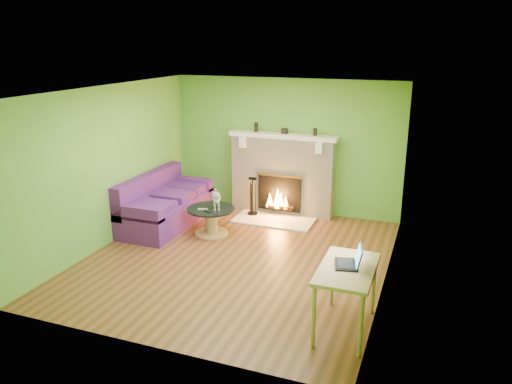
% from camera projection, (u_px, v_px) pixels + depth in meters
% --- Properties ---
extents(floor, '(5.00, 5.00, 0.00)m').
position_uv_depth(floor, '(237.00, 258.00, 7.81)').
color(floor, '#513417').
rests_on(floor, ground).
extents(ceiling, '(5.00, 5.00, 0.00)m').
position_uv_depth(ceiling, '(235.00, 90.00, 7.05)').
color(ceiling, white).
rests_on(ceiling, wall_back).
extents(wall_back, '(5.00, 0.00, 5.00)m').
position_uv_depth(wall_back, '(286.00, 146.00, 9.67)').
color(wall_back, '#579731').
rests_on(wall_back, floor).
extents(wall_front, '(5.00, 0.00, 5.00)m').
position_uv_depth(wall_front, '(143.00, 239.00, 5.19)').
color(wall_front, '#579731').
rests_on(wall_front, floor).
extents(wall_left, '(0.00, 5.00, 5.00)m').
position_uv_depth(wall_left, '(110.00, 166.00, 8.19)').
color(wall_left, '#579731').
rests_on(wall_left, floor).
extents(wall_right, '(0.00, 5.00, 5.00)m').
position_uv_depth(wall_right, '(391.00, 194.00, 6.68)').
color(wall_right, '#579731').
rests_on(wall_right, floor).
extents(window_frame, '(0.00, 1.20, 1.20)m').
position_uv_depth(window_frame, '(383.00, 195.00, 5.80)').
color(window_frame, silver).
rests_on(window_frame, wall_right).
extents(window_pane, '(0.00, 1.06, 1.06)m').
position_uv_depth(window_pane, '(383.00, 195.00, 5.80)').
color(window_pane, white).
rests_on(window_pane, wall_right).
extents(fireplace, '(2.10, 0.46, 1.58)m').
position_uv_depth(fireplace, '(283.00, 175.00, 9.66)').
color(fireplace, beige).
rests_on(fireplace, floor).
extents(hearth, '(1.50, 0.75, 0.03)m').
position_uv_depth(hearth, '(274.00, 220.00, 9.42)').
color(hearth, beige).
rests_on(hearth, floor).
extents(mantel, '(2.10, 0.28, 0.08)m').
position_uv_depth(mantel, '(283.00, 136.00, 9.42)').
color(mantel, silver).
rests_on(mantel, fireplace).
extents(sofa, '(0.94, 2.09, 0.94)m').
position_uv_depth(sofa, '(164.00, 205.00, 9.18)').
color(sofa, '#501B69').
rests_on(sofa, floor).
extents(coffee_table, '(0.84, 0.84, 0.47)m').
position_uv_depth(coffee_table, '(211.00, 219.00, 8.73)').
color(coffee_table, tan).
rests_on(coffee_table, floor).
extents(desk, '(0.62, 1.08, 0.80)m').
position_uv_depth(desk, '(347.00, 275.00, 5.72)').
color(desk, tan).
rests_on(desk, floor).
extents(cat, '(0.44, 0.57, 0.34)m').
position_uv_depth(cat, '(216.00, 199.00, 8.64)').
color(cat, slate).
rests_on(cat, coffee_table).
extents(remote_silver, '(0.18, 0.09, 0.02)m').
position_uv_depth(remote_silver, '(203.00, 209.00, 8.60)').
color(remote_silver, '#969699').
rests_on(remote_silver, coffee_table).
extents(remote_black, '(0.16, 0.11, 0.02)m').
position_uv_depth(remote_black, '(207.00, 211.00, 8.50)').
color(remote_black, black).
rests_on(remote_black, coffee_table).
extents(laptop, '(0.37, 0.40, 0.26)m').
position_uv_depth(laptop, '(347.00, 255.00, 5.71)').
color(laptop, black).
rests_on(laptop, desk).
extents(fire_tools, '(0.20, 0.20, 0.74)m').
position_uv_depth(fire_tools, '(253.00, 196.00, 9.60)').
color(fire_tools, black).
rests_on(fire_tools, hearth).
extents(mantel_vase_left, '(0.08, 0.08, 0.18)m').
position_uv_depth(mantel_vase_left, '(256.00, 127.00, 9.59)').
color(mantel_vase_left, black).
rests_on(mantel_vase_left, mantel).
extents(mantel_vase_right, '(0.07, 0.07, 0.14)m').
position_uv_depth(mantel_vase_right, '(315.00, 132.00, 9.20)').
color(mantel_vase_right, black).
rests_on(mantel_vase_right, mantel).
extents(mantel_box, '(0.12, 0.08, 0.10)m').
position_uv_depth(mantel_box, '(285.00, 131.00, 9.41)').
color(mantel_box, black).
rests_on(mantel_box, mantel).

